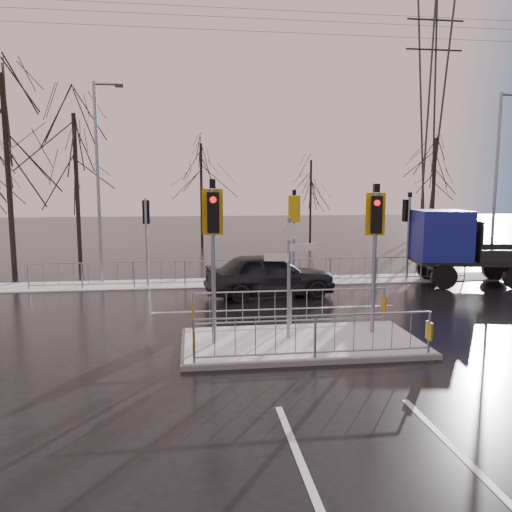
{
  "coord_description": "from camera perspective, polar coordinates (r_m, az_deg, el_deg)",
  "views": [
    {
      "loc": [
        -2.71,
        -11.94,
        3.93
      ],
      "look_at": [
        -0.69,
        3.61,
        1.8
      ],
      "focal_mm": 35.0,
      "sensor_mm": 36.0,
      "label": 1
    }
  ],
  "objects": [
    {
      "name": "street_lamp_right",
      "position": [
        24.38,
        25.88,
        8.05
      ],
      "size": [
        1.25,
        0.18,
        8.0
      ],
      "color": "gray",
      "rests_on": "ground"
    },
    {
      "name": "pylon_wires",
      "position": [
        46.83,
        18.16,
        16.09
      ],
      "size": [
        70.0,
        2.38,
        19.97
      ],
      "color": "#2D3033",
      "rests_on": "ground"
    },
    {
      "name": "tree_near_b",
      "position": [
        25.04,
        -19.91,
        10.07
      ],
      "size": [
        4.0,
        4.0,
        7.55
      ],
      "color": "black",
      "rests_on": "ground"
    },
    {
      "name": "tree_far_b",
      "position": [
        36.98,
        6.28,
        8.08
      ],
      "size": [
        3.25,
        3.25,
        6.14
      ],
      "color": "black",
      "rests_on": "ground"
    },
    {
      "name": "traffic_island",
      "position": [
        12.76,
        5.17,
        -8.41
      ],
      "size": [
        6.0,
        3.04,
        4.15
      ],
      "color": "slate",
      "rests_on": "ground"
    },
    {
      "name": "lane_markings",
      "position": [
        12.55,
        5.54,
        -10.54
      ],
      "size": [
        8.0,
        11.38,
        0.01
      ],
      "color": "silver",
      "rests_on": "ground"
    },
    {
      "name": "tree_far_c",
      "position": [
        36.96,
        19.75,
        9.18
      ],
      "size": [
        4.0,
        4.0,
        7.55
      ],
      "color": "black",
      "rests_on": "ground"
    },
    {
      "name": "snow_verge",
      "position": [
        21.09,
        0.11,
        -2.95
      ],
      "size": [
        30.0,
        2.0,
        0.04
      ],
      "primitive_type": "cube",
      "color": "white",
      "rests_on": "ground"
    },
    {
      "name": "far_kerb_fixtures",
      "position": [
        20.47,
        1.11,
        -0.44
      ],
      "size": [
        18.0,
        0.65,
        3.83
      ],
      "color": "gray",
      "rests_on": "ground"
    },
    {
      "name": "car_far_lane",
      "position": [
        18.23,
        1.6,
        -2.13
      ],
      "size": [
        4.93,
        2.45,
        1.61
      ],
      "primitive_type": "imported",
      "rotation": [
        0.0,
        0.0,
        1.69
      ],
      "color": "black",
      "rests_on": "ground"
    },
    {
      "name": "tree_far_a",
      "position": [
        33.96,
        -6.28,
        9.2
      ],
      "size": [
        3.75,
        3.75,
        7.08
      ],
      "color": "black",
      "rests_on": "ground"
    },
    {
      "name": "street_lamp_left",
      "position": [
        21.77,
        -17.45,
        8.86
      ],
      "size": [
        1.25,
        0.18,
        8.2
      ],
      "color": "gray",
      "rests_on": "ground"
    },
    {
      "name": "flatbed_truck",
      "position": [
        22.09,
        22.56,
        1.14
      ],
      "size": [
        6.89,
        3.54,
        3.05
      ],
      "color": "black",
      "rests_on": "ground"
    },
    {
      "name": "ground",
      "position": [
        12.86,
        5.21,
        -10.09
      ],
      "size": [
        120.0,
        120.0,
        0.0
      ],
      "primitive_type": "plane",
      "color": "black",
      "rests_on": "ground"
    },
    {
      "name": "tree_near_a",
      "position": [
        24.33,
        -26.68,
        12.07
      ],
      "size": [
        4.75,
        4.75,
        8.97
      ],
      "color": "black",
      "rests_on": "ground"
    }
  ]
}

